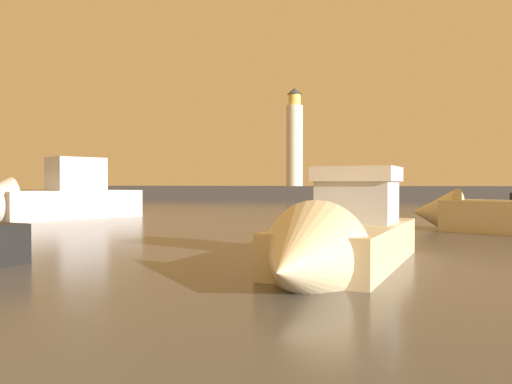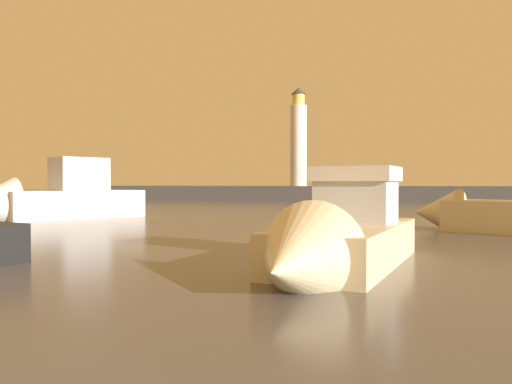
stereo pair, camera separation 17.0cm
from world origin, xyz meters
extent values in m
plane|color=#4C4742|center=(0.00, 27.93, 0.00)|extent=(220.00, 220.00, 0.00)
cube|color=#423F3D|center=(0.00, 55.87, 0.81)|extent=(70.75, 5.52, 1.62)
cylinder|color=silver|center=(-5.42, 55.87, 6.19)|extent=(1.87, 1.87, 9.13)
cylinder|color=#F2CC59|center=(-5.42, 55.87, 11.39)|extent=(1.40, 1.40, 1.28)
cone|color=#33383D|center=(-5.42, 55.87, 12.40)|extent=(1.68, 1.68, 0.73)
cube|color=white|center=(-13.28, 23.89, 0.77)|extent=(6.43, 7.93, 1.53)
cube|color=silver|center=(-13.09, 24.21, 2.46)|extent=(3.14, 3.41, 1.85)
cone|color=beige|center=(5.77, 21.34, 0.69)|extent=(2.67, 2.72, 2.07)
cube|color=beige|center=(2.62, 10.88, 0.48)|extent=(3.44, 6.22, 0.96)
cone|color=beige|center=(1.90, 7.45, 0.53)|extent=(2.57, 2.46, 2.19)
cube|color=silver|center=(2.80, 11.75, 1.48)|extent=(2.11, 2.00, 1.04)
cube|color=silver|center=(2.80, 11.75, 2.18)|extent=(2.32, 2.20, 0.36)
camera|label=1|loc=(3.15, -1.41, 1.95)|focal=35.64mm
camera|label=2|loc=(3.32, -1.38, 1.95)|focal=35.64mm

